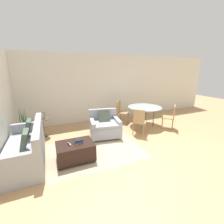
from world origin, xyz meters
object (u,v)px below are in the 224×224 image
object	(u,v)px
couch	(27,149)
side_table	(43,124)
armchair	(105,126)
book_stack	(78,141)
tv_remote_primary	(68,144)
tv_remote_secondary	(69,144)
potted_plant	(26,132)
dining_chair_near_left	(139,120)
picture_frame	(42,116)
dining_table	(145,109)
ottoman	(75,151)
dining_chair_far_left	(121,110)
dining_chair_near_right	(171,115)

from	to	relation	value
couch	side_table	world-z (taller)	couch
armchair	book_stack	xyz separation A→B (m)	(-1.07, -1.06, 0.15)
tv_remote_primary	tv_remote_secondary	distance (m)	0.03
book_stack	tv_remote_secondary	bearing A→B (deg)	170.46
couch	potted_plant	size ratio (longest dim) A/B	1.75
tv_remote_secondary	armchair	bearing A→B (deg)	38.57
tv_remote_secondary	potted_plant	bearing A→B (deg)	123.01
dining_chair_near_left	side_table	bearing A→B (deg)	159.30
picture_frame	dining_table	xyz separation A→B (m)	(3.63, -0.43, -0.03)
couch	side_table	xyz separation A→B (m)	(0.34, 1.35, 0.10)
book_stack	couch	bearing A→B (deg)	159.80
ottoman	picture_frame	distance (m)	1.95
dining_chair_far_left	book_stack	bearing A→B (deg)	-136.82
armchair	tv_remote_primary	bearing A→B (deg)	-141.12
tv_remote_secondary	dining_chair_near_right	size ratio (longest dim) A/B	0.17
book_stack	side_table	distance (m)	1.94
book_stack	picture_frame	distance (m)	1.95
potted_plant	side_table	distance (m)	0.54
dining_chair_near_right	dining_chair_far_left	distance (m)	1.92
potted_plant	dining_chair_far_left	world-z (taller)	potted_plant
picture_frame	side_table	bearing A→B (deg)	90.00
armchair	tv_remote_primary	world-z (taller)	armchair
tv_remote_secondary	side_table	bearing A→B (deg)	108.56
armchair	ottoman	bearing A→B (deg)	-137.73
potted_plant	dining_chair_near_right	world-z (taller)	potted_plant
dining_table	ottoman	bearing A→B (deg)	-155.60
couch	dining_chair_near_right	distance (m)	4.65
potted_plant	side_table	size ratio (longest dim) A/B	1.81
couch	dining_chair_near_left	bearing A→B (deg)	4.12
book_stack	dining_table	bearing A→B (deg)	25.27
ottoman	dining_table	distance (m)	3.23
dining_chair_near_right	dining_chair_far_left	world-z (taller)	same
ottoman	tv_remote_primary	world-z (taller)	tv_remote_primary
armchair	book_stack	bearing A→B (deg)	-135.17
potted_plant	side_table	world-z (taller)	potted_plant
armchair	picture_frame	size ratio (longest dim) A/B	5.04
dining_chair_near_left	potted_plant	bearing A→B (deg)	162.89
dining_table	dining_chair_near_left	size ratio (longest dim) A/B	1.43
picture_frame	tv_remote_secondary	bearing A→B (deg)	-71.44
couch	armchair	size ratio (longest dim) A/B	1.80
couch	ottoman	xyz separation A→B (m)	(1.05, -0.40, -0.08)
dining_chair_near_left	armchair	bearing A→B (deg)	159.33
ottoman	tv_remote_secondary	size ratio (longest dim) A/B	5.55
tv_remote_primary	dining_table	world-z (taller)	dining_table
couch	dining_chair_near_right	xyz separation A→B (m)	(4.64, 0.24, 0.20)
potted_plant	couch	bearing A→B (deg)	-82.39
dining_chair_far_left	dining_chair_near_right	bearing A→B (deg)	-45.00
potted_plant	dining_chair_far_left	xyz separation A→B (m)	(3.46, 0.30, 0.25)
ottoman	side_table	size ratio (longest dim) A/B	1.43
tv_remote_secondary	dining_chair_near_right	distance (m)	3.78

